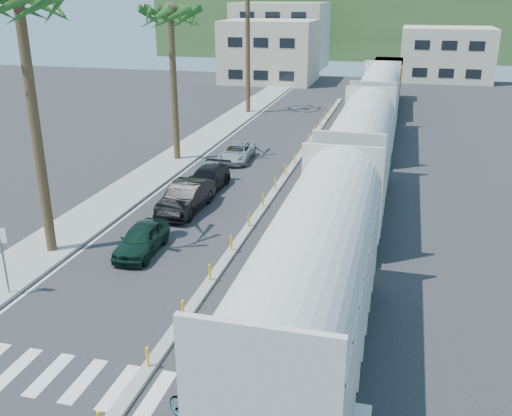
{
  "coord_description": "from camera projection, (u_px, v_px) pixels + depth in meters",
  "views": [
    {
      "loc": [
        7.08,
        -14.69,
        11.11
      ],
      "look_at": [
        0.95,
        8.82,
        2.0
      ],
      "focal_mm": 40.0,
      "sensor_mm": 36.0,
      "label": 1
    }
  ],
  "objects": [
    {
      "name": "crosswalk",
      "position": [
        134.0,
        390.0,
        17.07
      ],
      "size": [
        14.0,
        2.2,
        0.01
      ],
      "primitive_type": "cube",
      "color": "silver",
      "rests_on": "ground"
    },
    {
      "name": "car_rear",
      "position": [
        237.0,
        153.0,
        40.44
      ],
      "size": [
        2.41,
        4.54,
        1.21
      ],
      "primitive_type": "imported",
      "rotation": [
        0.0,
        0.0,
        0.05
      ],
      "color": "#B9BCBE",
      "rests_on": "ground"
    },
    {
      "name": "palm_trees",
      "position": [
        176.0,
        0.0,
        37.57
      ],
      "size": [
        3.5,
        37.2,
        13.75
      ],
      "color": "brown",
      "rests_on": "ground"
    },
    {
      "name": "street_sign",
      "position": [
        2.0,
        250.0,
        21.73
      ],
      "size": [
        0.6,
        0.08,
        3.0
      ],
      "color": "slate",
      "rests_on": "ground"
    },
    {
      "name": "car_lead",
      "position": [
        142.0,
        239.0,
        25.96
      ],
      "size": [
        2.0,
        4.12,
        1.35
      ],
      "primitive_type": "imported",
      "rotation": [
        0.0,
        0.0,
        0.05
      ],
      "color": "black",
      "rests_on": "ground"
    },
    {
      "name": "rails",
      "position": [
        372.0,
        151.0,
        43.06
      ],
      "size": [
        1.56,
        100.0,
        0.06
      ],
      "color": "black",
      "rests_on": "ground"
    },
    {
      "name": "cyclist",
      "position": [
        198.0,
        404.0,
        15.35
      ],
      "size": [
        2.08,
        2.54,
        2.44
      ],
      "rotation": [
        0.0,
        0.0,
        1.21
      ],
      "color": "#9EA0A5",
      "rests_on": "ground"
    },
    {
      "name": "median",
      "position": [
        285.0,
        176.0,
        36.94
      ],
      "size": [
        0.45,
        60.0,
        0.85
      ],
      "color": "gray",
      "rests_on": "ground"
    },
    {
      "name": "car_second",
      "position": [
        186.0,
        197.0,
        30.93
      ],
      "size": [
        1.89,
        4.95,
        1.61
      ],
      "primitive_type": "imported",
      "rotation": [
        0.0,
        0.0,
        -0.02
      ],
      "color": "black",
      "rests_on": "ground"
    },
    {
      "name": "buildings",
      "position": [
        315.0,
        44.0,
        83.79
      ],
      "size": [
        38.0,
        27.0,
        10.0
      ],
      "color": "#BEB097",
      "rests_on": "ground"
    },
    {
      "name": "ground",
      "position": [
        161.0,
        352.0,
        18.88
      ],
      "size": [
        140.0,
        140.0,
        0.0
      ],
      "primitive_type": "plane",
      "color": "#28282B",
      "rests_on": "ground"
    },
    {
      "name": "lane_markings",
      "position": [
        271.0,
        155.0,
        42.04
      ],
      "size": [
        9.42,
        90.0,
        0.01
      ],
      "color": "silver",
      "rests_on": "ground"
    },
    {
      "name": "hillside",
      "position": [
        373.0,
        24.0,
        107.38
      ],
      "size": [
        80.0,
        20.0,
        12.0
      ],
      "primitive_type": "cube",
      "color": "#385628",
      "rests_on": "ground"
    },
    {
      "name": "car_third",
      "position": [
        207.0,
        179.0,
        34.31
      ],
      "size": [
        2.04,
        4.74,
        1.36
      ],
      "primitive_type": "imported",
      "rotation": [
        0.0,
        0.0,
        -0.01
      ],
      "color": "black",
      "rests_on": "ground"
    },
    {
      "name": "freight_train",
      "position": [
        367.0,
        136.0,
        35.27
      ],
      "size": [
        3.0,
        60.94,
        5.85
      ],
      "color": "beige",
      "rests_on": "ground"
    },
    {
      "name": "sidewalk",
      "position": [
        190.0,
        149.0,
        43.52
      ],
      "size": [
        3.0,
        90.0,
        0.15
      ],
      "primitive_type": "cube",
      "color": "gray",
      "rests_on": "ground"
    }
  ]
}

